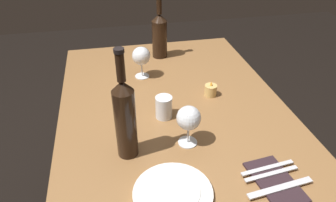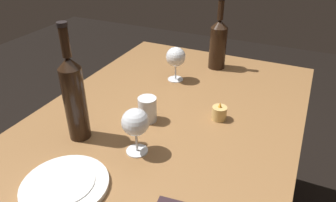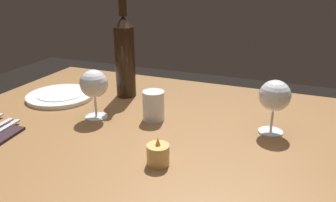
{
  "view_description": "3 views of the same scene",
  "coord_description": "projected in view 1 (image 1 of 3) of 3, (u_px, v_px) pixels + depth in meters",
  "views": [
    {
      "loc": [
        1.0,
        -0.23,
        1.46
      ],
      "look_at": [
        0.05,
        -0.04,
        0.81
      ],
      "focal_mm": 33.4,
      "sensor_mm": 36.0,
      "label": 1
    },
    {
      "loc": [
        0.87,
        0.4,
        1.36
      ],
      "look_at": [
        -0.01,
        -0.0,
        0.79
      ],
      "focal_mm": 34.13,
      "sensor_mm": 36.0,
      "label": 2
    },
    {
      "loc": [
        -0.33,
        0.78,
        1.15
      ],
      "look_at": [
        -0.02,
        0.01,
        0.83
      ],
      "focal_mm": 36.12,
      "sensor_mm": 36.0,
      "label": 3
    }
  ],
  "objects": [
    {
      "name": "wine_glass_right",
      "position": [
        189.0,
        119.0,
        1.02
      ],
      "size": [
        0.08,
        0.08,
        0.15
      ],
      "color": "white",
      "rests_on": "dining_table"
    },
    {
      "name": "table_knife",
      "position": [
        280.0,
        188.0,
        0.9
      ],
      "size": [
        0.04,
        0.21,
        0.0
      ],
      "color": "silver",
      "rests_on": "folded_napkin"
    },
    {
      "name": "wine_bottle",
      "position": [
        160.0,
        34.0,
        1.58
      ],
      "size": [
        0.08,
        0.08,
        0.32
      ],
      "color": "black",
      "rests_on": "dining_table"
    },
    {
      "name": "folded_napkin",
      "position": [
        275.0,
        181.0,
        0.93
      ],
      "size": [
        0.2,
        0.13,
        0.01
      ],
      "color": "#2D1E23",
      "rests_on": "dining_table"
    },
    {
      "name": "wine_bottle_second",
      "position": [
        125.0,
        117.0,
        0.95
      ],
      "size": [
        0.07,
        0.07,
        0.37
      ],
      "color": "black",
      "rests_on": "dining_table"
    },
    {
      "name": "fork_inner",
      "position": [
        271.0,
        174.0,
        0.94
      ],
      "size": [
        0.03,
        0.18,
        0.0
      ],
      "color": "silver",
      "rests_on": "folded_napkin"
    },
    {
      "name": "water_tumbler",
      "position": [
        164.0,
        108.0,
        1.18
      ],
      "size": [
        0.06,
        0.06,
        0.09
      ],
      "color": "white",
      "rests_on": "dining_table"
    },
    {
      "name": "dining_table",
      "position": [
        174.0,
        125.0,
        1.3
      ],
      "size": [
        1.3,
        0.9,
        0.74
      ],
      "color": "olive",
      "rests_on": "ground"
    },
    {
      "name": "dinner_plate",
      "position": [
        173.0,
        193.0,
        0.89
      ],
      "size": [
        0.23,
        0.23,
        0.02
      ],
      "color": "white",
      "rests_on": "dining_table"
    },
    {
      "name": "wine_glass_left",
      "position": [
        141.0,
        57.0,
        1.41
      ],
      "size": [
        0.08,
        0.08,
        0.15
      ],
      "color": "white",
      "rests_on": "dining_table"
    },
    {
      "name": "fork_outer",
      "position": [
        268.0,
        168.0,
        0.96
      ],
      "size": [
        0.03,
        0.18,
        0.0
      ],
      "color": "silver",
      "rests_on": "folded_napkin"
    },
    {
      "name": "votive_candle",
      "position": [
        211.0,
        91.0,
        1.32
      ],
      "size": [
        0.05,
        0.05,
        0.07
      ],
      "color": "#DBB266",
      "rests_on": "dining_table"
    }
  ]
}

